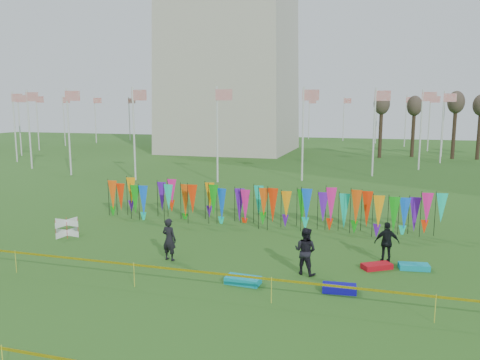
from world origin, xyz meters
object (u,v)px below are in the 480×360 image
(kite_bag_turquoise, at_px, (243,280))
(person_mid, at_px, (305,251))
(kite_bag_red, at_px, (377,266))
(kite_bag_teal, at_px, (414,267))
(box_kite, at_px, (67,228))
(person_left, at_px, (169,239))
(kite_bag_blue, at_px, (339,288))
(person_right, at_px, (387,242))

(kite_bag_turquoise, bearing_deg, person_mid, 39.17)
(kite_bag_red, bearing_deg, kite_bag_teal, 14.32)
(box_kite, distance_m, kite_bag_turquoise, 10.78)
(person_left, height_order, kite_bag_turquoise, person_left)
(kite_bag_teal, bearing_deg, kite_bag_turquoise, -151.07)
(box_kite, height_order, kite_bag_red, box_kite)
(person_left, relative_size, kite_bag_turquoise, 1.42)
(person_left, xyz_separation_m, kite_bag_turquoise, (3.69, -1.66, -0.77))
(person_left, bearing_deg, box_kite, -4.53)
(person_mid, xyz_separation_m, kite_bag_teal, (4.08, 1.73, -0.81))
(kite_bag_turquoise, xyz_separation_m, kite_bag_red, (4.67, 3.00, -0.02))
(kite_bag_turquoise, height_order, kite_bag_teal, kite_bag_turquoise)
(box_kite, distance_m, person_mid, 12.33)
(kite_bag_blue, distance_m, kite_bag_teal, 4.11)
(person_left, xyz_separation_m, kite_bag_blue, (7.12, -1.43, -0.78))
(kite_bag_teal, bearing_deg, kite_bag_red, -165.68)
(kite_bag_turquoise, relative_size, kite_bag_red, 1.08)
(person_mid, distance_m, person_right, 3.79)
(kite_bag_teal, bearing_deg, person_right, 152.42)
(box_kite, xyz_separation_m, person_mid, (12.16, -1.97, 0.50))
(person_mid, relative_size, person_right, 1.08)
(person_mid, xyz_separation_m, kite_bag_red, (2.66, 1.37, -0.81))
(box_kite, distance_m, kite_bag_red, 14.84)
(box_kite, height_order, person_right, person_right)
(box_kite, distance_m, person_left, 6.77)
(box_kite, height_order, kite_bag_blue, box_kite)
(person_mid, distance_m, kite_bag_turquoise, 2.71)
(kite_bag_blue, bearing_deg, person_left, 168.61)
(person_left, xyz_separation_m, person_right, (8.73, 2.25, -0.04))
(person_right, xyz_separation_m, kite_bag_turquoise, (-5.04, -3.91, -0.73))
(person_right, distance_m, kite_bag_turquoise, 6.42)
(person_left, height_order, kite_bag_red, person_left)
(person_mid, height_order, kite_bag_teal, person_mid)
(kite_bag_blue, height_order, kite_bag_teal, kite_bag_blue)
(person_mid, height_order, person_right, person_mid)
(box_kite, relative_size, kite_bag_blue, 0.73)
(person_left, distance_m, kite_bag_blue, 7.30)
(person_right, height_order, kite_bag_teal, person_right)
(person_right, distance_m, kite_bag_teal, 1.40)
(kite_bag_turquoise, bearing_deg, kite_bag_red, 32.73)
(person_right, relative_size, kite_bag_turquoise, 1.35)
(box_kite, relative_size, kite_bag_turquoise, 0.66)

